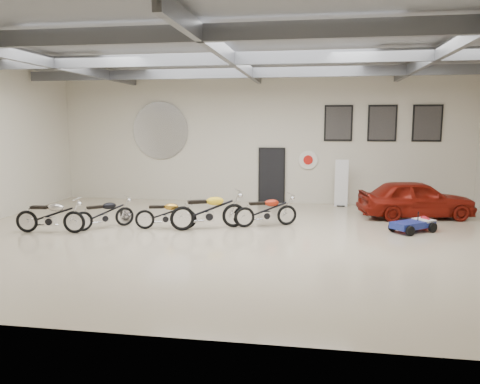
% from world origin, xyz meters
% --- Properties ---
extents(floor, '(16.00, 12.00, 0.01)m').
position_xyz_m(floor, '(0.00, 0.00, 0.00)').
color(floor, tan).
rests_on(floor, ground).
extents(ceiling, '(16.00, 12.00, 0.01)m').
position_xyz_m(ceiling, '(0.00, 0.00, 5.00)').
color(ceiling, gray).
rests_on(ceiling, back_wall).
extents(back_wall, '(16.00, 0.02, 5.00)m').
position_xyz_m(back_wall, '(0.00, 6.00, 2.50)').
color(back_wall, beige).
rests_on(back_wall, floor).
extents(ceiling_beams, '(15.80, 11.80, 0.32)m').
position_xyz_m(ceiling_beams, '(0.00, 0.00, 4.75)').
color(ceiling_beams, '#585A60').
rests_on(ceiling_beams, ceiling).
extents(door, '(0.92, 0.08, 2.10)m').
position_xyz_m(door, '(0.50, 5.95, 1.05)').
color(door, black).
rests_on(door, back_wall).
extents(logo_plaque, '(2.30, 0.06, 1.16)m').
position_xyz_m(logo_plaque, '(-4.00, 5.95, 2.80)').
color(logo_plaque, silver).
rests_on(logo_plaque, back_wall).
extents(poster_left, '(1.05, 0.08, 1.35)m').
position_xyz_m(poster_left, '(3.00, 5.96, 3.10)').
color(poster_left, black).
rests_on(poster_left, back_wall).
extents(poster_mid, '(1.05, 0.08, 1.35)m').
position_xyz_m(poster_mid, '(4.60, 5.96, 3.10)').
color(poster_mid, black).
rests_on(poster_mid, back_wall).
extents(poster_right, '(1.05, 0.08, 1.35)m').
position_xyz_m(poster_right, '(6.20, 5.96, 3.10)').
color(poster_right, black).
rests_on(poster_right, back_wall).
extents(oil_sign, '(0.72, 0.10, 0.72)m').
position_xyz_m(oil_sign, '(1.90, 5.95, 1.70)').
color(oil_sign, white).
rests_on(oil_sign, back_wall).
extents(banner_stand, '(0.49, 0.21, 1.80)m').
position_xyz_m(banner_stand, '(3.16, 5.50, 0.90)').
color(banner_stand, white).
rests_on(banner_stand, floor).
extents(motorcycle_silver, '(2.03, 0.79, 1.03)m').
position_xyz_m(motorcycle_silver, '(-5.25, -0.20, 0.52)').
color(motorcycle_silver, silver).
rests_on(motorcycle_silver, floor).
extents(motorcycle_black, '(1.68, 1.64, 0.93)m').
position_xyz_m(motorcycle_black, '(-3.99, 0.58, 0.47)').
color(motorcycle_black, silver).
rests_on(motorcycle_black, floor).
extents(motorcycle_gold, '(1.85, 0.92, 0.92)m').
position_xyz_m(motorcycle_gold, '(-2.16, 0.83, 0.46)').
color(motorcycle_gold, silver).
rests_on(motorcycle_gold, floor).
extents(motorcycle_yellow, '(2.31, 1.57, 1.16)m').
position_xyz_m(motorcycle_yellow, '(-0.91, 1.01, 0.58)').
color(motorcycle_yellow, silver).
rests_on(motorcycle_yellow, floor).
extents(motorcycle_red, '(2.00, 1.30, 1.00)m').
position_xyz_m(motorcycle_red, '(0.73, 1.64, 0.50)').
color(motorcycle_red, silver).
rests_on(motorcycle_red, floor).
extents(go_kart, '(1.73, 1.56, 0.59)m').
position_xyz_m(go_kart, '(5.09, 1.64, 0.29)').
color(go_kart, navy).
rests_on(go_kart, floor).
extents(vintage_car, '(2.17, 3.92, 1.26)m').
position_xyz_m(vintage_car, '(5.48, 3.73, 0.63)').
color(vintage_car, maroon).
rests_on(vintage_car, floor).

